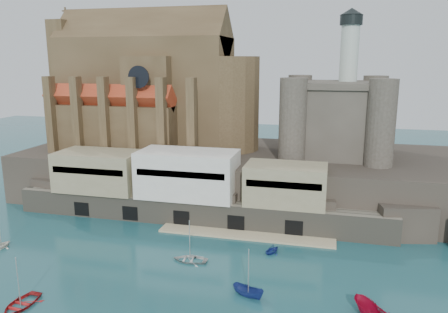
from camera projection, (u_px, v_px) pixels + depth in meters
name	position (u px, v px, depth m)	size (l,w,h in m)	color
ground	(204.00, 286.00, 57.63)	(300.00, 300.00, 0.00)	#17464D
promontory	(255.00, 176.00, 93.93)	(100.00, 36.00, 10.00)	black
quay	(186.00, 188.00, 80.58)	(70.00, 12.00, 13.05)	#6D6757
church	(153.00, 92.00, 98.17)	(47.00, 25.93, 30.51)	#493822
castle_keep	(336.00, 115.00, 88.83)	(21.20, 21.20, 29.30)	#433D34
boat_0	(21.00, 306.00, 53.02)	(4.06, 1.18, 5.69)	#AE181A
boat_2	(248.00, 296.00, 55.29)	(1.68, 1.72, 4.46)	navy
boat_4	(2.00, 248.00, 69.36)	(2.94, 1.79, 3.41)	silver
boat_6	(190.00, 261.00, 64.98)	(3.75, 1.09, 5.25)	beige
boat_7	(272.00, 253.00, 67.66)	(2.75, 1.68, 3.19)	navy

